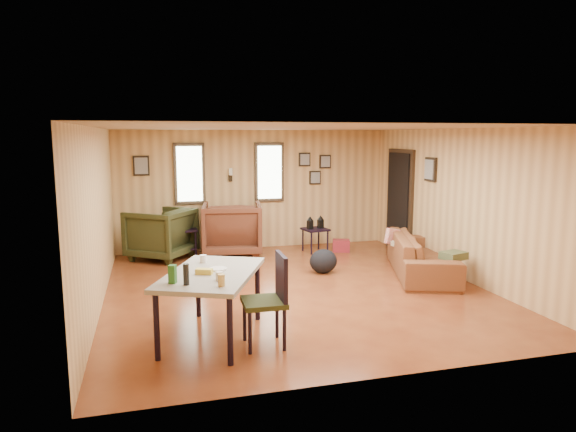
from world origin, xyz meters
name	(u,v)px	position (x,y,z in m)	size (l,w,h in m)	color
room	(301,207)	(0.17, 0.27, 1.21)	(5.54, 6.04, 2.44)	brown
sofa	(422,248)	(2.26, 0.24, 0.44)	(2.23, 0.65, 0.87)	brown
recliner_brown	(232,226)	(-0.56, 2.43, 0.56)	(1.10, 1.03, 1.13)	#532918
recliner_green	(161,231)	(-1.89, 2.50, 0.52)	(1.02, 0.95, 1.05)	#2C2F15
end_table	(183,237)	(-1.49, 2.54, 0.38)	(0.54, 0.49, 0.67)	black
side_table	(315,227)	(1.07, 2.29, 0.49)	(0.53, 0.53, 0.73)	black
cooler	(341,246)	(1.58, 2.17, 0.12)	(0.39, 0.33, 0.24)	maroon
backpack	(323,261)	(0.70, 0.73, 0.20)	(0.53, 0.43, 0.41)	black
sofa_pillows	(423,247)	(2.20, 0.09, 0.49)	(0.76, 1.54, 0.31)	#484E2C
dining_table	(211,278)	(-1.44, -1.60, 0.71)	(1.45, 1.76, 1.00)	gray
dining_chair	(271,295)	(-0.83, -1.96, 0.57)	(0.47, 0.47, 1.02)	#2C2F15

